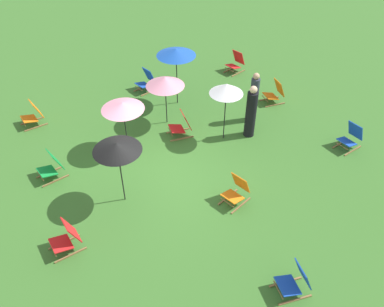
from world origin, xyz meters
The scene contains 18 objects.
ground_plane centered at (0.00, 0.00, 0.00)m, with size 40.00×40.00×0.00m, color #386B28.
deckchair_1 centered at (4.45, 1.26, 0.37)m, with size 0.61×0.84×0.83m.
deckchair_2 centered at (1.39, 5.83, 0.37)m, with size 0.58×0.82×0.83m.
deckchair_3 centered at (-1.71, 5.34, 0.37)m, with size 0.58×0.82×0.83m.
deckchair_4 centered at (1.18, -2.62, 0.37)m, with size 0.55×0.80×0.83m.
deckchair_5 centered at (-4.24, 5.35, 0.37)m, with size 0.67×0.86×0.83m.
deckchair_6 centered at (-1.50, 1.61, 0.37)m, with size 0.59×0.83×0.83m.
deckchair_7 centered at (-4.54, 1.70, 0.37)m, with size 0.66×0.86×0.83m.
deckchair_8 centered at (1.70, 1.60, 0.37)m, with size 0.69×0.87×0.83m.
deckchair_10 centered at (-1.44, -2.38, 0.37)m, with size 0.60×0.83×0.83m.
deckchair_11 centered at (-4.23, -2.35, 0.37)m, with size 0.56×0.81×0.83m.
umbrella_0 centered at (-1.62, -0.13, 1.53)m, with size 1.22×1.22×1.64m.
umbrella_1 centered at (-2.34, 1.49, 1.51)m, with size 1.20×1.20×1.67m.
umbrella_2 centered at (-3.24, 2.32, 1.90)m, with size 1.29×1.29×2.02m.
umbrella_3 centered at (0.31, -0.94, 1.76)m, with size 1.18×1.18×1.87m.
umbrella_4 centered at (-0.76, 2.70, 1.76)m, with size 0.98×0.98×1.92m.
person_0 centered at (-0.53, 3.49, 0.82)m, with size 0.41×0.41×1.75m.
person_1 centered at (-1.18, 4.04, 0.82)m, with size 0.32×0.32×1.71m.
Camera 1 is at (7.50, -2.72, 7.60)m, focal length 37.15 mm.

